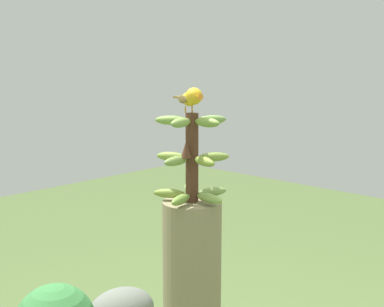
# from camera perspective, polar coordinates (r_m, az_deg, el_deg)

# --- Properties ---
(banana_bunch) EXTENTS (0.28, 0.28, 0.32)m
(banana_bunch) POSITION_cam_1_polar(r_m,az_deg,el_deg) (1.77, -0.02, -0.48)
(banana_bunch) COLOR #4C2D1E
(banana_bunch) RESTS_ON banana_tree
(perched_bird) EXTENTS (0.10, 0.20, 0.09)m
(perched_bird) POSITION_cam_1_polar(r_m,az_deg,el_deg) (1.74, -0.12, 6.37)
(perched_bird) COLOR #C68933
(perched_bird) RESTS_ON banana_bunch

